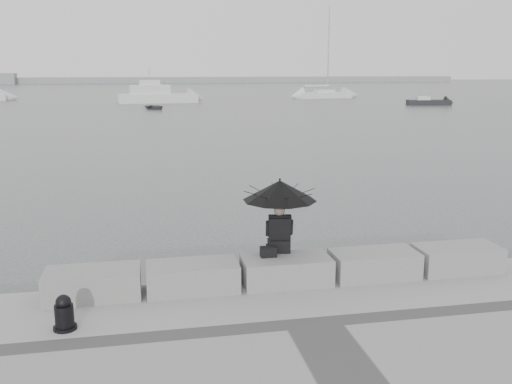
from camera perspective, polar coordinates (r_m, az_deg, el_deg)
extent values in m
plane|color=#3E4143|center=(11.15, 2.42, -10.68)|extent=(360.00, 360.00, 0.00)
cube|color=gray|center=(10.23, -16.00, -8.83)|extent=(1.60, 0.80, 0.50)
cube|color=gray|center=(10.21, -6.36, -8.45)|extent=(1.60, 0.80, 0.50)
cube|color=gray|center=(10.47, 3.04, -7.85)|extent=(1.60, 0.80, 0.50)
cube|color=gray|center=(10.99, 11.73, -7.10)|extent=(1.60, 0.80, 0.50)
cube|color=gray|center=(11.74, 19.46, -6.30)|extent=(1.60, 0.80, 0.50)
sphere|color=#726056|center=(10.53, 2.36, -1.86)|extent=(0.21, 0.21, 0.21)
cylinder|color=black|center=(10.50, 2.38, -1.50)|extent=(0.02, 0.02, 1.00)
cone|color=black|center=(10.43, 2.39, 0.17)|extent=(1.37, 1.37, 0.37)
sphere|color=black|center=(10.39, 2.40, 1.28)|extent=(0.04, 0.04, 0.04)
cube|color=black|center=(10.38, 1.24, -6.00)|extent=(0.29, 0.17, 0.19)
cylinder|color=black|center=(9.27, -18.54, -12.75)|extent=(0.35, 0.35, 0.06)
cylinder|color=black|center=(9.21, -18.61, -11.80)|extent=(0.28, 0.28, 0.40)
sphere|color=black|center=(9.11, -18.71, -10.39)|extent=(0.23, 0.23, 0.23)
cube|color=gray|center=(165.03, -10.48, 10.95)|extent=(180.00, 6.00, 1.60)
cube|color=silver|center=(83.54, 6.84, 9.54)|extent=(7.85, 3.30, 0.90)
cube|color=silver|center=(83.51, 6.85, 9.96)|extent=(2.84, 1.91, 0.50)
cylinder|color=#979799|center=(83.48, 6.95, 13.97)|extent=(0.16, 0.16, 12.00)
cylinder|color=#979799|center=(83.49, 6.86, 10.40)|extent=(4.27, 0.61, 0.10)
cube|color=silver|center=(73.10, -9.78, 9.18)|extent=(9.98, 3.81, 1.20)
cube|color=silver|center=(73.05, -9.82, 10.04)|extent=(5.08, 2.70, 1.20)
cube|color=silver|center=(73.02, -9.84, 10.74)|extent=(2.59, 1.85, 0.60)
cylinder|color=#979799|center=(73.00, -9.87, 11.61)|extent=(0.08, 0.08, 1.60)
cube|color=black|center=(70.79, 16.88, 8.53)|extent=(5.14, 2.32, 0.70)
cube|color=silver|center=(70.76, 16.90, 8.93)|extent=(1.65, 1.41, 0.50)
imported|color=slate|center=(61.93, -10.06, 8.38)|extent=(3.09, 2.69, 0.49)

